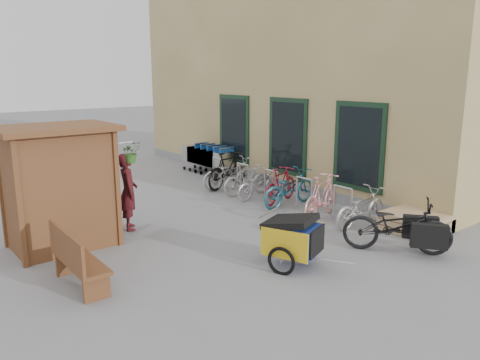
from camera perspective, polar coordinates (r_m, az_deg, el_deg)
ground at (r=9.50m, az=3.36°, el=-7.87°), size 80.00×80.00×0.00m
building at (r=16.69m, az=9.86°, el=13.06°), size 6.07×13.00×7.00m
kiosk at (r=9.61m, az=-21.69°, el=1.09°), size 2.49×1.65×2.40m
bike_rack at (r=12.54m, az=3.83°, el=-0.32°), size 0.05×5.35×0.86m
pallet_stack at (r=10.84m, az=20.41°, el=-4.88°), size 1.00×1.20×0.40m
bench at (r=7.94m, az=-19.44°, el=-9.01°), size 0.49×1.55×0.97m
shopping_carts at (r=16.04m, az=-4.10°, el=2.92°), size 0.59×2.35×1.06m
child_trailer at (r=8.38m, az=6.44°, el=-6.92°), size 1.08×1.65×0.96m
cargo_bike at (r=9.44m, az=18.81°, el=-5.32°), size 1.78×2.03×1.06m
person_kiosk at (r=10.49m, az=-13.48°, el=-1.38°), size 0.60×0.72×1.69m
bike_0 at (r=10.84m, az=14.52°, el=-3.24°), size 1.66×0.59×0.87m
bike_1 at (r=11.18m, az=9.91°, el=-2.00°), size 1.85×1.00×1.07m
bike_2 at (r=12.16m, az=6.03°, el=-0.95°), size 1.85×0.73×0.96m
bike_3 at (r=12.43m, az=4.95°, el=-0.62°), size 1.66×0.90×0.96m
bike_4 at (r=12.84m, az=2.27°, el=-0.53°), size 1.54×0.60×0.80m
bike_5 at (r=13.19m, az=0.92°, el=0.07°), size 1.56×0.70×0.90m
bike_6 at (r=13.90m, az=-1.16°, el=0.82°), size 1.89×0.93×0.95m
bike_7 at (r=14.03m, az=-1.50°, el=1.25°), size 1.90×0.97×1.10m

